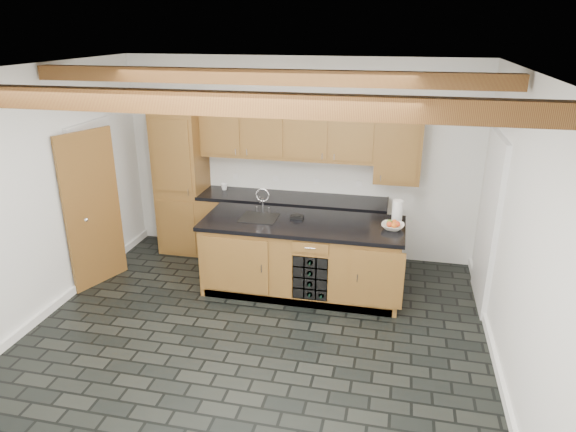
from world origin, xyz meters
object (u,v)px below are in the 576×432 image
island (303,257)px  paper_towel (397,210)px  kitchen_scale (297,217)px  fruit_bowl (393,226)px

island → paper_towel: bearing=15.2°
island → kitchen_scale: size_ratio=15.11×
kitchen_scale → paper_towel: size_ratio=0.64×
fruit_bowl → paper_towel: size_ratio=1.02×
island → fruit_bowl: size_ratio=9.40×
island → fruit_bowl: (1.07, 0.00, 0.50)m
kitchen_scale → paper_towel: 1.23m
kitchen_scale → fruit_bowl: bearing=-3.7°
paper_towel → kitchen_scale: bearing=-170.6°
island → kitchen_scale: bearing=133.5°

